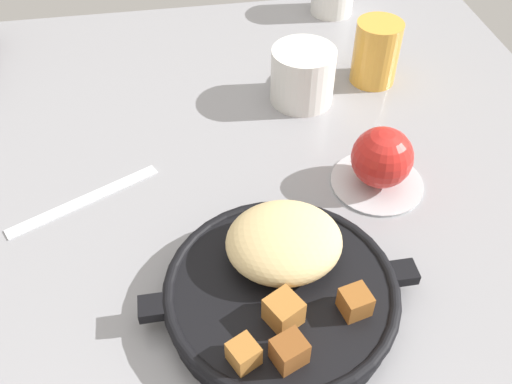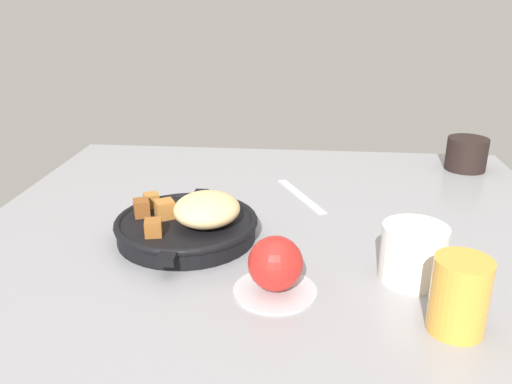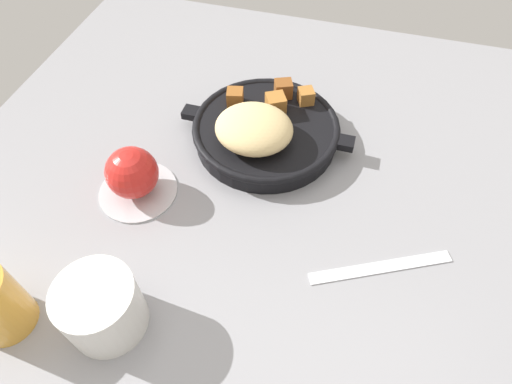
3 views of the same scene
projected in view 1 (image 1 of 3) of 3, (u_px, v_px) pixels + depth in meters
The scene contains 7 objects.
ground_plane at pixel (233, 217), 64.65cm from camera, with size 95.70×99.59×2.40cm, color gray.
cast_iron_skillet at pixel (282, 284), 53.24cm from camera, with size 26.85×22.56×7.76cm.
saucer_plate at pixel (377, 182), 66.61cm from camera, with size 11.06×11.06×0.60cm, color #B7BABF.
red_apple at pixel (382, 157), 63.86cm from camera, with size 7.16×7.16×7.16cm, color red.
butter_knife at pixel (85, 200), 64.64cm from camera, with size 18.41×1.60×0.36cm, color silver.
ceramic_mug_white at pixel (303, 76), 76.12cm from camera, with size 8.76×8.76×7.78cm, color silver.
juice_glass_amber at pixel (376, 52), 79.06cm from camera, with size 6.54×6.54×9.13cm, color gold.
Camera 1 is at (-4.53, -43.32, 46.74)cm, focal length 39.08 mm.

